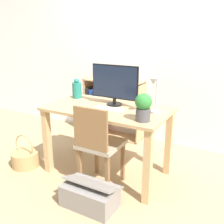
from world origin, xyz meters
The scene contains 12 objects.
ground_plane centered at (0.00, 0.00, 0.00)m, with size 10.00×10.00×0.00m, color tan.
wall_back centered at (0.00, 1.15, 1.30)m, with size 8.00×0.05×2.60m.
desk centered at (0.00, 0.00, 0.62)m, with size 1.30×0.73×0.76m.
monitor centered at (0.02, 0.13, 1.00)m, with size 0.54×0.17×0.43m.
keyboard centered at (0.05, -0.06, 0.77)m, with size 0.31×0.12×0.02m.
vase centered at (-0.53, 0.18, 0.86)m, with size 0.11×0.11×0.24m.
desk_lamp centered at (0.50, 0.02, 0.98)m, with size 0.10×0.19×0.36m.
potted_plant centered at (0.49, -0.21, 0.89)m, with size 0.15×0.15×0.25m.
chair centered at (0.07, -0.30, 0.48)m, with size 0.40×0.40×0.87m.
bookshelf centered at (-0.63, 0.97, 0.40)m, with size 0.89×0.28×0.85m.
basket centered at (-0.92, -0.35, 0.10)m, with size 0.32×0.32×0.39m.
storage_box centered at (0.16, -0.60, 0.11)m, with size 0.50×0.34×0.27m.
Camera 1 is at (1.33, -2.28, 1.54)m, focal length 42.00 mm.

